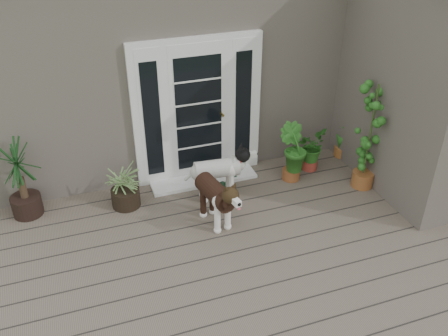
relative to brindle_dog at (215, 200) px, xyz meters
name	(u,v)px	position (x,y,z in m)	size (l,w,h in m)	color
deck	(269,267)	(0.36, -0.97, -0.42)	(6.20, 4.60, 0.12)	#6B5B4C
house_main	(175,44)	(0.36, 3.28, 1.07)	(7.40, 4.00, 3.10)	#665E54
house_wing	(432,88)	(3.26, 0.13, 1.07)	(1.60, 2.40, 3.10)	#665E54
door_unit	(198,111)	(0.16, 1.23, 0.72)	(1.90, 0.14, 2.15)	white
door_step	(204,179)	(0.16, 1.03, -0.33)	(1.60, 0.40, 0.05)	white
brindle_dog	(215,200)	(0.00, 0.00, 0.00)	(0.37, 0.86, 0.72)	#311B12
white_dog	(217,177)	(0.21, 0.55, -0.01)	(0.36, 0.84, 0.70)	white
spider_plant	(124,184)	(-1.06, 0.79, 0.00)	(0.66, 0.66, 0.71)	#A6B670
yucca	(20,180)	(-2.36, 1.03, 0.20)	(0.76, 0.76, 1.11)	black
herb_a	(311,153)	(1.83, 0.81, -0.06)	(0.46, 0.46, 0.59)	#19581F
herb_b	(292,159)	(1.43, 0.65, -0.02)	(0.46, 0.46, 0.68)	#164E1A
herb_c	(345,141)	(2.56, 1.01, -0.09)	(0.35, 0.35, 0.54)	#1D651E
sapling	(370,136)	(2.34, 0.12, 0.48)	(0.49, 0.49, 1.67)	#154C18
clog_left	(231,174)	(0.59, 1.00, -0.32)	(0.12, 0.27, 0.08)	#14331E
clog_right	(222,188)	(0.34, 0.70, -0.32)	(0.12, 0.26, 0.08)	#163720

